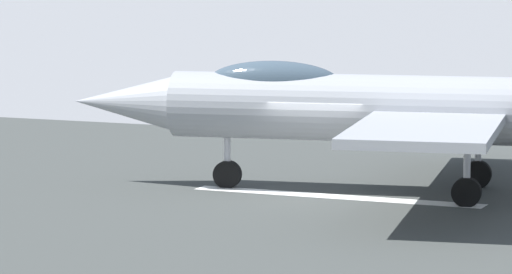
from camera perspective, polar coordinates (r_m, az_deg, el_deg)
ground_plane at (r=40.34m, az=2.26°, el=-2.23°), size 400.00×400.00×0.00m
runway_strip at (r=40.33m, az=2.28°, el=-2.21°), size 240.00×26.00×0.02m
fighter_jet at (r=40.42m, az=5.70°, el=1.16°), size 17.48×14.33×5.57m
marker_cone_mid at (r=53.44m, az=2.19°, el=0.34°), size 0.44×0.44×0.55m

